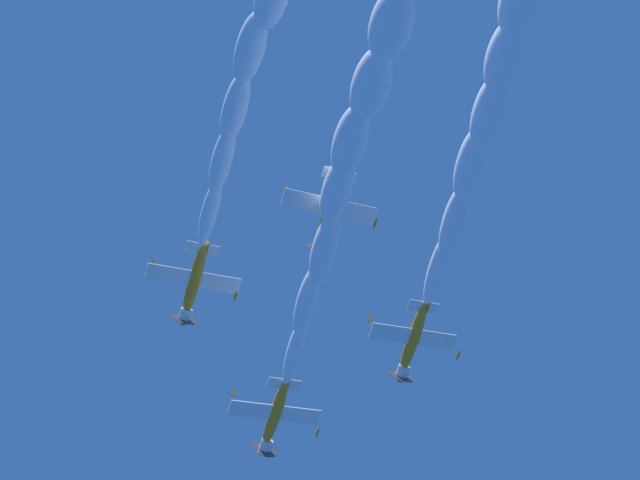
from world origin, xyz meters
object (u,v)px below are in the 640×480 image
object	(u,v)px
airplane_right_wingman	(412,341)
airplane_slot_tail	(329,211)
airplane_lead	(274,416)
airplane_left_wingman	(194,284)

from	to	relation	value
airplane_right_wingman	airplane_slot_tail	world-z (taller)	airplane_right_wingman
airplane_lead	airplane_slot_tail	distance (m)	18.46
airplane_left_wingman	airplane_lead	bearing A→B (deg)	-49.67
airplane_lead	airplane_slot_tail	world-z (taller)	airplane_lead
airplane_lead	airplane_right_wingman	world-z (taller)	airplane_right_wingman
airplane_right_wingman	airplane_left_wingman	bearing A→B (deg)	86.01
airplane_lead	airplane_right_wingman	size ratio (longest dim) A/B	1.01
airplane_slot_tail	airplane_lead	bearing A→B (deg)	-3.68
airplane_left_wingman	airplane_right_wingman	world-z (taller)	airplane_left_wingman
airplane_lead	airplane_slot_tail	xyz separation A→B (m)	(-18.43, 1.19, -0.10)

